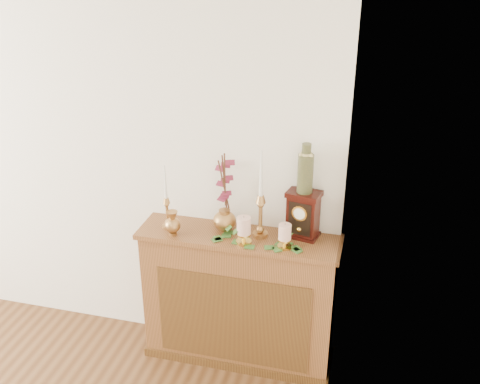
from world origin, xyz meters
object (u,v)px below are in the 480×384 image
(candlestick_center, at_px, (261,209))
(ginger_jar, at_px, (225,193))
(candlestick_left, at_px, (167,208))
(ceramic_vase, at_px, (305,171))
(bud_vase, at_px, (172,223))
(mantel_clock, at_px, (303,215))

(candlestick_center, distance_m, ginger_jar, 0.24)
(candlestick_left, height_order, ginger_jar, ginger_jar)
(ceramic_vase, bearing_deg, ginger_jar, -178.29)
(candlestick_center, height_order, bud_vase, candlestick_center)
(ginger_jar, height_order, mantel_clock, ginger_jar)
(ginger_jar, bearing_deg, candlestick_center, -12.32)
(candlestick_left, distance_m, candlestick_center, 0.58)
(candlestick_left, bearing_deg, ginger_jar, 14.82)
(candlestick_center, bearing_deg, ceramic_vase, 14.79)
(candlestick_left, distance_m, mantel_clock, 0.83)
(ginger_jar, distance_m, mantel_clock, 0.48)
(mantel_clock, bearing_deg, candlestick_left, -161.17)
(candlestick_left, xyz_separation_m, bud_vase, (0.06, -0.08, -0.06))
(candlestick_center, xyz_separation_m, ceramic_vase, (0.24, 0.06, 0.25))
(candlestick_left, xyz_separation_m, mantel_clock, (0.82, 0.10, 0.01))
(ginger_jar, height_order, ceramic_vase, ceramic_vase)
(candlestick_left, relative_size, candlestick_center, 0.76)
(candlestick_center, height_order, ceramic_vase, ceramic_vase)
(ginger_jar, xyz_separation_m, ceramic_vase, (0.47, 0.01, 0.19))
(bud_vase, relative_size, mantel_clock, 0.53)
(candlestick_center, bearing_deg, mantel_clock, 14.25)
(candlestick_left, bearing_deg, mantel_clock, 7.17)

